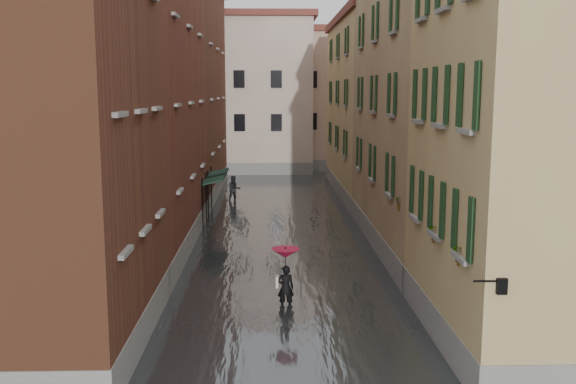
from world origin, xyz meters
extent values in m
plane|color=#5E5E60|center=(0.00, 0.00, 0.00)|extent=(120.00, 120.00, 0.00)
cube|color=#43484A|center=(0.00, 13.00, 0.10)|extent=(10.00, 60.00, 0.20)
cube|color=brown|center=(-7.00, -2.00, 6.50)|extent=(6.00, 8.00, 13.00)
cube|color=brown|center=(-7.00, 9.00, 6.25)|extent=(6.00, 14.00, 12.50)
cube|color=brown|center=(-7.00, 24.00, 7.00)|extent=(6.00, 16.00, 14.00)
cube|color=#A88556|center=(7.00, -2.00, 5.75)|extent=(6.00, 8.00, 11.50)
cube|color=tan|center=(7.00, 9.00, 6.50)|extent=(6.00, 14.00, 13.00)
cube|color=#A88556|center=(7.00, 24.00, 5.75)|extent=(6.00, 16.00, 11.50)
cube|color=beige|center=(-3.00, 38.00, 6.50)|extent=(12.00, 9.00, 13.00)
cube|color=tan|center=(6.00, 40.00, 6.00)|extent=(10.00, 9.00, 12.00)
cube|color=black|center=(-3.45, 14.18, 2.55)|extent=(1.09, 2.96, 0.31)
cylinder|color=black|center=(-3.95, 12.70, 1.40)|extent=(0.06, 0.06, 2.80)
cylinder|color=black|center=(-3.95, 15.66, 1.40)|extent=(0.06, 0.06, 2.80)
cube|color=black|center=(-3.45, 16.17, 2.55)|extent=(1.09, 3.16, 0.31)
cylinder|color=black|center=(-3.95, 14.59, 1.40)|extent=(0.06, 0.06, 2.80)
cylinder|color=black|center=(-3.95, 17.75, 1.40)|extent=(0.06, 0.06, 2.80)
cylinder|color=black|center=(4.05, -6.00, 3.10)|extent=(0.60, 0.05, 0.05)
cube|color=black|center=(4.35, -6.00, 3.00)|extent=(0.22, 0.22, 0.35)
cube|color=beige|center=(4.35, -6.00, 3.00)|extent=(0.14, 0.14, 0.24)
cube|color=brown|center=(4.12, -4.12, 3.15)|extent=(0.22, 0.85, 0.18)
imported|color=#265926|center=(4.12, -4.12, 3.57)|extent=(0.59, 0.51, 0.66)
cube|color=brown|center=(4.12, -1.75, 3.15)|extent=(0.22, 0.85, 0.18)
imported|color=#265926|center=(4.12, -1.75, 3.57)|extent=(0.59, 0.51, 0.66)
cube|color=brown|center=(4.12, 3.06, 3.15)|extent=(0.22, 0.85, 0.18)
imported|color=#265926|center=(4.12, 3.06, 3.57)|extent=(0.59, 0.51, 0.66)
imported|color=black|center=(-0.07, 1.08, 0.75)|extent=(0.57, 0.40, 1.51)
cube|color=beige|center=(-0.35, 1.13, 0.95)|extent=(0.08, 0.30, 0.38)
cylinder|color=black|center=(-0.07, 1.08, 1.35)|extent=(0.02, 0.02, 1.00)
cone|color=#A60B2B|center=(-0.07, 1.08, 1.92)|extent=(0.95, 0.95, 0.28)
imported|color=black|center=(-2.83, 21.13, 0.89)|extent=(1.00, 0.86, 1.78)
camera|label=1|loc=(-0.57, -19.04, 7.12)|focal=40.00mm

